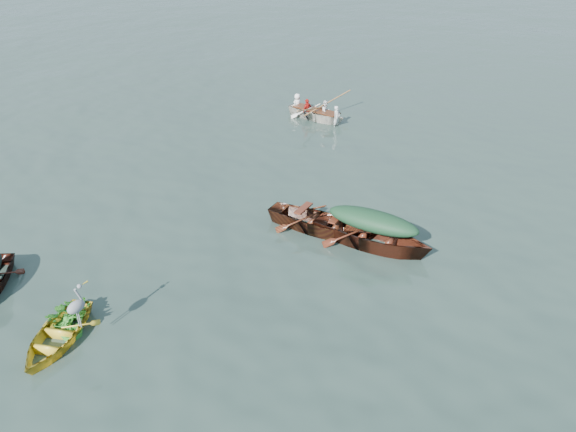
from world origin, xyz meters
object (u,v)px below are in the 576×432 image
yellow_dinghy (58,343)px  rowed_boat (316,119)px  open_wooden_boat (320,231)px  heron (77,312)px  green_tarp_boat (371,246)px

yellow_dinghy → rowed_boat: 14.44m
open_wooden_boat → heron: size_ratio=4.47×
open_wooden_boat → heron: heron is taller
green_tarp_boat → open_wooden_boat: size_ratio=1.06×
open_wooden_boat → yellow_dinghy: bearing=158.8°
yellow_dinghy → open_wooden_boat: open_wooden_boat is taller
rowed_boat → open_wooden_boat: bearing=-142.4°
yellow_dinghy → rowed_boat: (-2.41, 14.23, 0.00)m
rowed_boat → heron: (2.90, -13.98, 0.80)m
yellow_dinghy → rowed_boat: bearing=77.1°
yellow_dinghy → green_tarp_boat: 7.58m
rowed_boat → heron: 14.30m
green_tarp_boat → heron: heron is taller
heron → green_tarp_boat: bearing=41.1°
rowed_boat → yellow_dinghy: bearing=-163.8°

